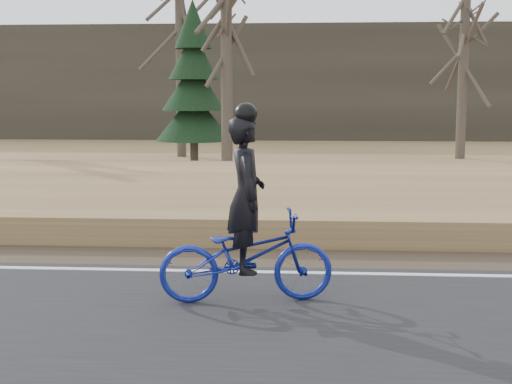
{
  "coord_description": "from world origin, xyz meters",
  "views": [
    {
      "loc": [
        -0.83,
        -9.05,
        2.42
      ],
      "look_at": [
        -1.48,
        0.5,
        1.1
      ],
      "focal_mm": 50.0,
      "sensor_mm": 36.0,
      "label": 1
    }
  ],
  "objects": [
    {
      "name": "ground",
      "position": [
        0.0,
        0.0,
        0.0
      ],
      "size": [
        120.0,
        120.0,
        0.0
      ],
      "primitive_type": "plane",
      "color": "#9B7F4F",
      "rests_on": "ground"
    },
    {
      "name": "road",
      "position": [
        0.0,
        -2.5,
        0.03
      ],
      "size": [
        120.0,
        6.0,
        0.06
      ],
      "primitive_type": "cube",
      "color": "black",
      "rests_on": "ground"
    },
    {
      "name": "edge_line",
      "position": [
        0.0,
        0.2,
        0.07
      ],
      "size": [
        120.0,
        0.12,
        0.01
      ],
      "primitive_type": "cube",
      "color": "silver",
      "rests_on": "road"
    },
    {
      "name": "shoulder",
      "position": [
        0.0,
        1.2,
        0.02
      ],
      "size": [
        120.0,
        1.6,
        0.04
      ],
      "primitive_type": "cube",
      "color": "#473A2B",
      "rests_on": "ground"
    },
    {
      "name": "embankment",
      "position": [
        0.0,
        4.2,
        0.22
      ],
      "size": [
        120.0,
        5.0,
        0.44
      ],
      "primitive_type": "cube",
      "color": "#9B7F4F",
      "rests_on": "ground"
    },
    {
      "name": "ballast",
      "position": [
        0.0,
        8.0,
        0.23
      ],
      "size": [
        120.0,
        3.0,
        0.45
      ],
      "primitive_type": "cube",
      "color": "slate",
      "rests_on": "ground"
    },
    {
      "name": "railroad",
      "position": [
        0.0,
        8.0,
        0.53
      ],
      "size": [
        120.0,
        2.4,
        0.29
      ],
      "color": "black",
      "rests_on": "ballast"
    },
    {
      "name": "treeline_backdrop",
      "position": [
        0.0,
        30.0,
        3.0
      ],
      "size": [
        120.0,
        4.0,
        6.0
      ],
      "primitive_type": "cube",
      "color": "#383328",
      "rests_on": "ground"
    },
    {
      "name": "cyclist",
      "position": [
        -1.48,
        -1.13,
        0.77
      ],
      "size": [
        2.06,
        1.01,
        2.27
      ],
      "rotation": [
        0.0,
        0.0,
        1.74
      ],
      "color": "navy",
      "rests_on": "road"
    },
    {
      "name": "bare_tree_left",
      "position": [
        -5.6,
        18.28,
        3.98
      ],
      "size": [
        0.36,
        0.36,
        7.95
      ],
      "primitive_type": "cylinder",
      "color": "#4F463A",
      "rests_on": "ground"
    },
    {
      "name": "bare_tree_near_left",
      "position": [
        -3.24,
        12.91,
        3.42
      ],
      "size": [
        0.36,
        0.36,
        6.83
      ],
      "primitive_type": "cylinder",
      "color": "#4F463A",
      "rests_on": "ground"
    },
    {
      "name": "bare_tree_center",
      "position": [
        5.0,
        18.13,
        3.67
      ],
      "size": [
        0.36,
        0.36,
        7.34
      ],
      "primitive_type": "cylinder",
      "color": "#4F463A",
      "rests_on": "ground"
    },
    {
      "name": "conifer",
      "position": [
        -4.59,
        15.0,
        2.63
      ],
      "size": [
        2.6,
        2.6,
        5.55
      ],
      "color": "#4F463A",
      "rests_on": "ground"
    }
  ]
}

